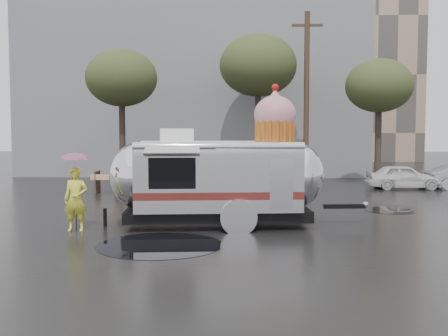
{
  "coord_description": "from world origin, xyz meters",
  "views": [
    {
      "loc": [
        -0.93,
        -13.68,
        2.81
      ],
      "look_at": [
        -1.43,
        1.85,
        1.72
      ],
      "focal_mm": 42.0,
      "sensor_mm": 36.0,
      "label": 1
    }
  ],
  "objects": [
    {
      "name": "tree_left",
      "position": [
        -7.0,
        13.0,
        5.48
      ],
      "size": [
        3.64,
        3.64,
        6.95
      ],
      "color": "#382D26",
      "rests_on": "ground"
    },
    {
      "name": "tree_mid",
      "position": [
        0.0,
        15.0,
        6.34
      ],
      "size": [
        4.2,
        4.2,
        8.03
      ],
      "color": "#382D26",
      "rests_on": "ground"
    },
    {
      "name": "tree_right",
      "position": [
        6.0,
        13.0,
        5.06
      ],
      "size": [
        3.36,
        3.36,
        6.42
      ],
      "color": "#382D26",
      "rests_on": "ground"
    },
    {
      "name": "utility_pole",
      "position": [
        2.5,
        14.0,
        4.62
      ],
      "size": [
        1.6,
        0.28,
        9.0
      ],
      "color": "#473323",
      "rests_on": "ground"
    },
    {
      "name": "grey_building",
      "position": [
        -4.0,
        24.0,
        6.5
      ],
      "size": [
        22.0,
        12.0,
        13.0
      ],
      "primitive_type": "cube",
      "color": "slate",
      "rests_on": "ground"
    },
    {
      "name": "airstream_trailer",
      "position": [
        -1.53,
        1.85,
        1.51
      ],
      "size": [
        7.97,
        3.46,
        4.3
      ],
      "rotation": [
        0.0,
        0.0,
        0.09
      ],
      "color": "silver",
      "rests_on": "ground"
    },
    {
      "name": "umbrella_pink",
      "position": [
        -5.57,
        0.81,
        1.9
      ],
      "size": [
        1.03,
        1.03,
        2.25
      ],
      "color": "pink",
      "rests_on": "ground"
    },
    {
      "name": "person_left",
      "position": [
        -5.57,
        0.81,
        0.9
      ],
      "size": [
        0.67,
        0.46,
        1.8
      ],
      "primitive_type": "imported",
      "rotation": [
        0.0,
        0.0,
        0.05
      ],
      "color": "yellow",
      "rests_on": "ground"
    },
    {
      "name": "barricade_row",
      "position": [
        -5.55,
        9.96,
        0.52
      ],
      "size": [
        4.3,
        0.8,
        1.0
      ],
      "color": "#473323",
      "rests_on": "ground"
    },
    {
      "name": "puddles",
      "position": [
        -1.38,
        1.44,
        0.01
      ],
      "size": [
        9.79,
        8.41,
        0.01
      ],
      "color": "black",
      "rests_on": "ground"
    },
    {
      "name": "ground",
      "position": [
        0.0,
        0.0,
        0.0
      ],
      "size": [
        120.0,
        120.0,
        0.0
      ],
      "primitive_type": "plane",
      "color": "black",
      "rests_on": "ground"
    }
  ]
}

